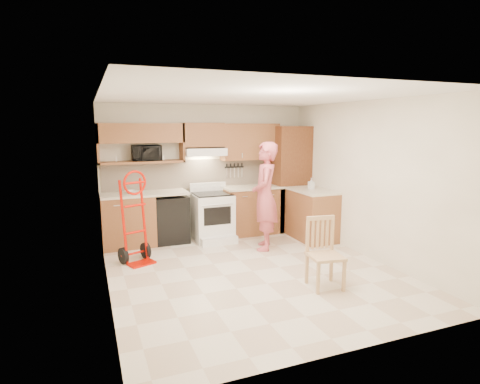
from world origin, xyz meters
TOP-DOWN VIEW (x-y plane):
  - floor at (0.00, 0.00)m, footprint 4.00×4.50m
  - ceiling at (0.00, 0.00)m, footprint 4.00×4.50m
  - wall_back at (0.00, 2.26)m, footprint 4.00×0.02m
  - wall_front at (0.00, -2.26)m, footprint 4.00×0.02m
  - wall_left at (-2.01, 0.00)m, footprint 0.02×4.50m
  - wall_right at (2.01, 0.00)m, footprint 0.02×4.50m
  - backsplash at (0.00, 2.23)m, footprint 3.92×0.03m
  - lower_cab_left at (-1.55, 1.95)m, footprint 0.90×0.60m
  - dishwasher at (-0.80, 1.95)m, footprint 0.60×0.60m
  - lower_cab_right at (0.83, 1.95)m, footprint 1.14×0.60m
  - countertop_left at (-1.25, 1.95)m, footprint 1.50×0.63m
  - countertop_right at (0.83, 1.95)m, footprint 1.14×0.63m
  - cab_return_right at (1.70, 1.15)m, footprint 0.60×1.00m
  - countertop_return at (1.70, 1.15)m, footprint 0.63×1.00m
  - pantry_tall at (1.65, 1.95)m, footprint 0.70×0.60m
  - upper_cab_left at (-1.25, 2.08)m, footprint 1.50×0.33m
  - upper_shelf_mw at (-1.25, 2.08)m, footprint 1.50×0.33m
  - upper_cab_center at (-0.12, 2.08)m, footprint 0.76×0.33m
  - upper_cab_right at (0.83, 2.08)m, footprint 1.14×0.33m
  - range_hood at (-0.12, 2.02)m, footprint 0.76×0.46m
  - knife_strip at (0.55, 2.21)m, footprint 0.40×0.05m
  - microwave at (-1.17, 2.08)m, footprint 0.50×0.34m
  - range at (-0.04, 1.74)m, footprint 0.70×0.93m
  - person at (0.63, 0.93)m, footprint 0.68×0.79m
  - hand_truck at (-1.51, 0.99)m, footprint 0.65×0.62m
  - dining_chair at (0.66, -0.88)m, footprint 0.47×0.50m
  - soap_bottle at (1.70, 1.20)m, footprint 0.10×0.11m
  - bowl at (-1.48, 1.95)m, footprint 0.27×0.27m

SIDE VIEW (x-z plane):
  - floor at x=0.00m, z-range -0.02..0.00m
  - dishwasher at x=-0.80m, z-range 0.00..0.85m
  - lower_cab_left at x=-1.55m, z-range 0.00..0.90m
  - lower_cab_right at x=0.83m, z-range 0.00..0.90m
  - cab_return_right at x=1.70m, z-range 0.00..0.90m
  - dining_chair at x=0.66m, z-range 0.00..0.92m
  - range at x=-0.04m, z-range 0.00..1.04m
  - hand_truck at x=-1.51m, z-range 0.00..1.30m
  - countertop_left at x=-1.25m, z-range 0.90..0.94m
  - countertop_right at x=0.83m, z-range 0.90..0.94m
  - countertop_return at x=1.70m, z-range 0.90..0.94m
  - person at x=0.63m, z-range 0.00..1.84m
  - bowl at x=-1.48m, z-range 0.94..0.99m
  - soap_bottle at x=1.70m, z-range 0.94..1.15m
  - pantry_tall at x=1.65m, z-range 0.00..2.10m
  - backsplash at x=0.00m, z-range 0.92..1.48m
  - knife_strip at x=0.55m, z-range 1.09..1.39m
  - wall_back at x=0.00m, z-range 0.00..2.50m
  - wall_front at x=0.00m, z-range 0.00..2.50m
  - wall_left at x=-2.01m, z-range 0.00..2.50m
  - wall_right at x=2.01m, z-range 0.00..2.50m
  - upper_shelf_mw at x=-1.25m, z-range 1.45..1.49m
  - microwave at x=-1.17m, z-range 1.49..1.77m
  - range_hood at x=-0.12m, z-range 1.56..1.70m
  - upper_cab_right at x=0.83m, z-range 1.45..2.15m
  - upper_cab_center at x=-0.12m, z-range 1.72..2.16m
  - upper_cab_left at x=-1.25m, z-range 1.81..2.15m
  - ceiling at x=0.00m, z-range 2.50..2.52m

